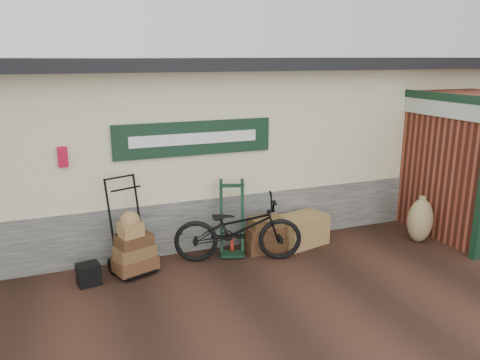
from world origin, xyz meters
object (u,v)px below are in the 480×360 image
object	(u,v)px
suitcase_stack	(264,234)
wicker_hamper	(303,230)
black_trunk	(89,274)
green_barrow	(232,218)
bicycle	(238,225)
porter_trolley	(128,224)

from	to	relation	value
suitcase_stack	wicker_hamper	bearing A→B (deg)	0.42
wicker_hamper	black_trunk	xyz separation A→B (m)	(-3.64, -0.22, -0.11)
suitcase_stack	black_trunk	distance (m)	2.91
green_barrow	bicycle	distance (m)	0.29
suitcase_stack	bicycle	distance (m)	0.68
green_barrow	porter_trolley	bearing A→B (deg)	-160.40
bicycle	wicker_hamper	bearing A→B (deg)	-62.97
suitcase_stack	wicker_hamper	distance (m)	0.75
bicycle	black_trunk	bearing A→B (deg)	107.02
porter_trolley	wicker_hamper	world-z (taller)	porter_trolley
porter_trolley	bicycle	bearing A→B (deg)	-27.58
suitcase_stack	bicycle	world-z (taller)	bicycle
porter_trolley	suitcase_stack	distance (m)	2.30
wicker_hamper	bicycle	distance (m)	1.37
porter_trolley	green_barrow	bearing A→B (deg)	-17.99
suitcase_stack	bicycle	size ratio (longest dim) A/B	0.33
green_barrow	bicycle	bearing A→B (deg)	-71.21
porter_trolley	black_trunk	size ratio (longest dim) A/B	4.75
porter_trolley	suitcase_stack	bearing A→B (deg)	-19.78
suitcase_stack	porter_trolley	bearing A→B (deg)	178.98
porter_trolley	wicker_hamper	bearing A→B (deg)	-19.42
porter_trolley	green_barrow	world-z (taller)	porter_trolley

